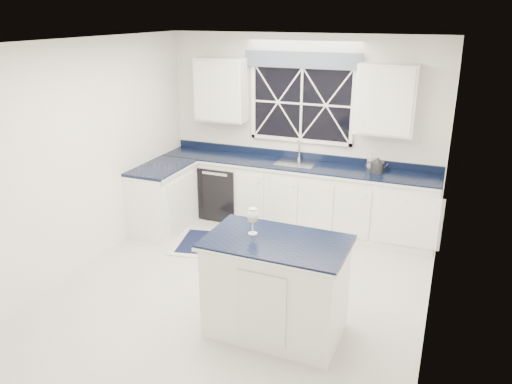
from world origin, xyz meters
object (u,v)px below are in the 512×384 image
at_px(island, 276,287).
at_px(wine_glass, 253,216).
at_px(soap_bottle, 371,160).
at_px(dishwasher, 225,189).
at_px(kettle, 377,166).
at_px(faucet, 299,150).

height_order(island, wine_glass, wine_glass).
distance_m(island, soap_bottle, 2.84).
xyz_separation_m(island, wine_glass, (-0.26, 0.05, 0.67)).
xyz_separation_m(dishwasher, kettle, (2.24, 0.03, 0.63)).
distance_m(dishwasher, kettle, 2.33).
xyz_separation_m(faucet, island, (0.63, -2.74, -0.60)).
distance_m(faucet, soap_bottle, 1.03).
height_order(island, soap_bottle, soap_bottle).
bearing_deg(dishwasher, kettle, 0.69).
distance_m(faucet, kettle, 1.16).
relative_size(dishwasher, faucet, 2.72).
distance_m(faucet, island, 2.87).
height_order(faucet, soap_bottle, faucet).
bearing_deg(island, kettle, 79.77).
bearing_deg(faucet, island, -77.03).
xyz_separation_m(island, soap_bottle, (0.40, 2.76, 0.55)).
bearing_deg(kettle, soap_bottle, 117.24).
distance_m(island, kettle, 2.67).
bearing_deg(faucet, dishwasher, -169.98).
height_order(faucet, wine_glass, wine_glass).
xyz_separation_m(kettle, soap_bottle, (-0.11, 0.19, 0.01)).
xyz_separation_m(dishwasher, wine_glass, (1.47, -2.49, 0.76)).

